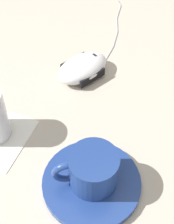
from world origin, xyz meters
TOP-DOWN VIEW (x-y plane):
  - ground_plane at (0.00, 0.00)m, footprint 3.00×3.00m
  - saucer at (-0.10, -0.04)m, footprint 0.15×0.15m
  - coffee_cup at (-0.10, -0.04)m, footprint 0.07×0.10m
  - computer_mouse at (0.14, -0.05)m, footprint 0.12×0.13m
  - mouse_cable at (0.38, -0.15)m, footprint 0.42×0.07m

SIDE VIEW (x-z plane):
  - ground_plane at x=0.00m, z-range 0.00..0.00m
  - mouse_cable at x=0.38m, z-range 0.00..0.00m
  - saucer at x=-0.10m, z-range 0.00..0.01m
  - computer_mouse at x=0.14m, z-range 0.00..0.04m
  - coffee_cup at x=-0.10m, z-range 0.01..0.07m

